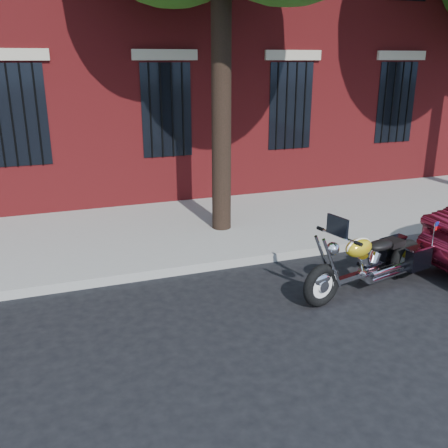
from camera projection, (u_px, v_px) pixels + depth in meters
name	position (u px, v px, depth m)	size (l,w,h in m)	color
ground	(257.00, 304.00, 6.99)	(120.00, 120.00, 0.00)	black
curb	(224.00, 263.00, 8.20)	(40.00, 0.16, 0.15)	gray
sidewalk	(192.00, 228.00, 9.88)	(40.00, 3.60, 0.15)	gray
motorcycle	(373.00, 263.00, 7.31)	(2.52, 1.05, 1.26)	black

